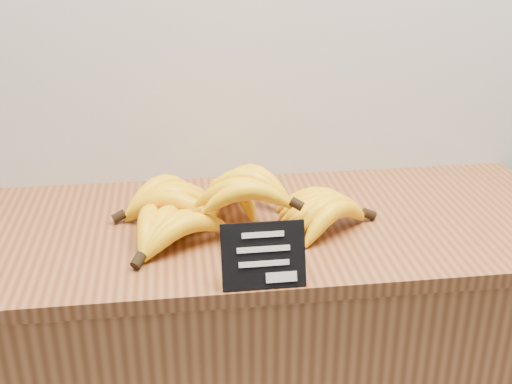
% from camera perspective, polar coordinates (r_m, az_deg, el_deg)
% --- Properties ---
extents(counter_top, '(1.36, 0.54, 0.03)m').
position_cam_1_polar(counter_top, '(1.36, -0.28, -3.19)').
color(counter_top, brown).
rests_on(counter_top, counter).
extents(chalkboard_sign, '(0.15, 0.04, 0.11)m').
position_cam_1_polar(chalkboard_sign, '(1.11, 0.67, -5.68)').
color(chalkboard_sign, black).
rests_on(chalkboard_sign, counter_top).
extents(banana_pile, '(0.57, 0.36, 0.13)m').
position_cam_1_polar(banana_pile, '(1.32, -2.53, -1.06)').
color(banana_pile, yellow).
rests_on(banana_pile, counter_top).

